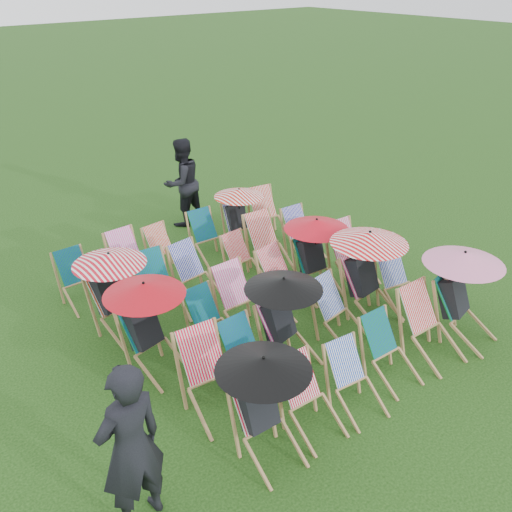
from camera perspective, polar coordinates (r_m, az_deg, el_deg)
ground at (r=9.27m, az=1.15°, el=-6.16°), size 100.00×100.00×0.00m
deckchair_0 at (r=6.60m, az=0.96°, el=-14.91°), size 1.09×1.14×1.30m
deckchair_1 at (r=7.08m, az=5.53°, el=-14.10°), size 0.64×0.86×0.90m
deckchair_2 at (r=7.45m, az=9.98°, el=-12.21°), size 0.66×0.85×0.85m
deckchair_3 at (r=8.01m, az=13.35°, el=-9.27°), size 0.62×0.84×0.89m
deckchair_4 at (r=8.55m, az=17.18°, el=-6.70°), size 0.71×0.96×1.01m
deckchair_5 at (r=8.98m, az=20.06°, el=-3.70°), size 1.18×1.28×1.40m
deckchair_6 at (r=7.28m, az=-4.33°, el=-11.98°), size 0.78×1.02×1.03m
deckchair_7 at (r=7.64m, az=-0.55°, el=-10.24°), size 0.62×0.86×0.91m
deckchair_8 at (r=7.99m, az=3.07°, el=-6.41°), size 1.09×1.18×1.30m
deckchair_9 at (r=8.65m, az=8.43°, el=-5.53°), size 0.72×0.93×0.93m
deckchair_10 at (r=9.12m, az=11.35°, el=-1.81°), size 1.21×1.29×1.44m
deckchair_11 at (r=9.62m, az=14.27°, el=-2.59°), size 0.73×0.92×0.91m
deckchair_12 at (r=7.95m, az=-10.56°, el=-6.96°), size 1.12×1.22×1.33m
deckchair_13 at (r=8.45m, az=-4.49°, el=-6.50°), size 0.59×0.80×0.85m
deckchair_14 at (r=8.76m, az=-1.35°, el=-4.52°), size 0.65×0.91×0.99m
deckchair_15 at (r=9.33m, az=3.06°, el=-2.45°), size 0.78×0.99×0.98m
deckchair_16 at (r=9.73m, az=6.11°, el=0.08°), size 1.10×1.15×1.30m
deckchair_17 at (r=10.26m, az=9.61°, el=0.23°), size 0.75×0.98×1.01m
deckchair_18 at (r=8.85m, az=-13.93°, el=-3.59°), size 1.10×1.20×1.30m
deckchair_19 at (r=9.20m, az=-9.65°, el=-3.19°), size 0.74×0.98×1.01m
deckchair_20 at (r=9.60m, az=-5.97°, el=-1.79°), size 0.71×0.92×0.93m
deckchair_21 at (r=10.12m, az=-1.19°, el=-0.34°), size 0.59×0.79×0.83m
deckchair_22 at (r=10.50m, az=1.36°, el=1.24°), size 0.73×0.97×1.00m
deckchair_23 at (r=11.06m, az=4.73°, el=2.27°), size 0.65×0.86×0.89m
deckchair_24 at (r=9.87m, az=-17.27°, el=-2.30°), size 0.58×0.81×0.88m
deckchair_25 at (r=10.18m, az=-12.30°, el=-0.48°), size 0.65×0.89×0.95m
deckchair_26 at (r=10.55m, az=-8.99°, el=0.52°), size 0.62×0.81×0.83m
deckchair_27 at (r=10.89m, az=-4.66°, el=1.88°), size 0.64×0.86×0.90m
deckchair_28 at (r=11.33m, az=-1.66°, el=3.92°), size 0.98×1.05×1.17m
deckchair_29 at (r=11.75m, az=1.26°, el=4.15°), size 0.79×0.99×0.97m
person_left at (r=5.90m, az=-12.44°, el=-18.18°), size 0.73×0.51×1.94m
person_rear at (r=12.30m, az=-7.41°, el=7.31°), size 1.02×0.85×1.89m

